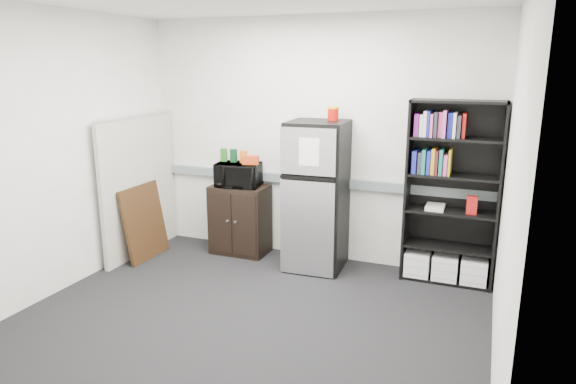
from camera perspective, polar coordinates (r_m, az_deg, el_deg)
The scene contains 17 objects.
floor at distance 4.64m, azimuth -4.61°, elevation -14.07°, with size 4.00×4.00×0.00m, color black.
wall_back at distance 5.78m, azimuth 2.86°, elevation 5.70°, with size 4.00×0.02×2.70m, color silver.
wall_right at distance 3.75m, azimuth 23.48°, elevation 0.04°, with size 0.02×3.50×2.70m, color silver.
wall_left at distance 5.38m, azimuth -24.45°, elevation 3.85°, with size 0.02×3.50×2.70m, color silver.
electrical_raceway at distance 5.83m, azimuth 2.71°, elevation 1.28°, with size 3.92×0.05×0.10m, color gray.
wall_note at distance 5.87m, azimuth -0.40°, elevation 7.81°, with size 0.14×0.00×0.10m, color white.
bookshelf at distance 5.38m, azimuth 17.72°, elevation -0.31°, with size 0.90×0.34×1.85m.
cubicle_partition at distance 6.19m, azimuth -16.18°, elevation 0.66°, with size 0.06×1.30×1.62m.
cabinet at distance 6.07m, azimuth -5.36°, elevation -3.06°, with size 0.65×0.44×0.81m.
microwave at distance 5.92m, azimuth -5.54°, elevation 1.93°, with size 0.49×0.33×0.27m, color black.
snack_box_a at distance 6.01m, azimuth -7.14°, elevation 4.11°, with size 0.07×0.05×0.15m, color #1E5C1A.
snack_box_b at distance 5.95m, azimuth -6.06°, elevation 4.04°, with size 0.07×0.05×0.15m, color #0C3418.
snack_box_c at distance 5.89m, azimuth -4.98°, elevation 3.92°, with size 0.07×0.05×0.14m, color #D15D13.
snack_bag at distance 5.80m, azimuth -4.19°, elevation 3.58°, with size 0.18×0.10×0.10m, color #C33D13.
refrigerator at distance 5.53m, azimuth 3.21°, elevation -0.46°, with size 0.64×0.66×1.61m.
coffee_can at distance 5.46m, azimuth 5.04°, elevation 8.78°, with size 0.12×0.12×0.16m.
framed_poster at distance 6.12m, azimuth -15.65°, elevation -3.21°, with size 0.18×0.66×0.85m.
Camera 1 is at (1.85, -3.66, 2.18)m, focal length 32.00 mm.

